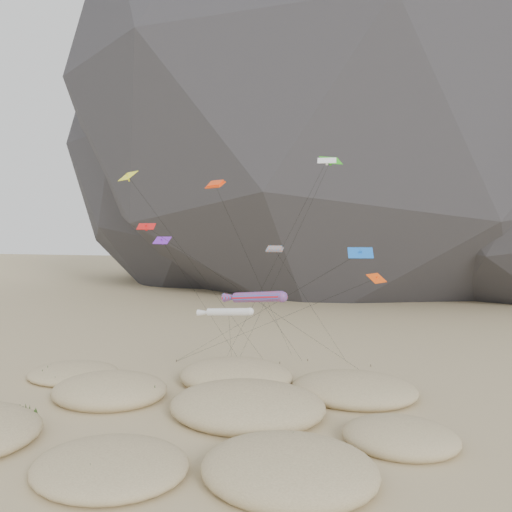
{
  "coord_description": "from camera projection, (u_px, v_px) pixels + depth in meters",
  "views": [
    {
      "loc": [
        14.77,
        -39.73,
        17.72
      ],
      "look_at": [
        1.74,
        12.0,
        14.74
      ],
      "focal_mm": 35.0,
      "sensor_mm": 36.0,
      "label": 1
    }
  ],
  "objects": [
    {
      "name": "rainbow_tube_kite",
      "position": [
        256.0,
        297.0,
        53.37
      ],
      "size": [
        7.9,
        15.61,
        11.26
      ],
      "color": "red",
      "rests_on": "ground"
    },
    {
      "name": "orange_parafoil",
      "position": [
        217.0,
        187.0,
        53.24
      ],
      "size": [
        6.62,
        18.17,
        22.85
      ],
      "color": "#FF3F0D",
      "rests_on": "ground"
    },
    {
      "name": "white_tube_kite",
      "position": [
        226.0,
        312.0,
        50.79
      ],
      "size": [
        6.31,
        12.97,
        9.81
      ],
      "color": "silver",
      "rests_on": "ground"
    },
    {
      "name": "kite_stakes",
      "position": [
        278.0,
        364.0,
        64.47
      ],
      "size": [
        25.15,
        5.35,
        0.3
      ],
      "color": "#3F2D1E",
      "rests_on": "ground"
    },
    {
      "name": "multi_parafoil",
      "position": [
        276.0,
        251.0,
        56.16
      ],
      "size": [
        8.54,
        11.18,
        15.77
      ],
      "color": "#FF601A",
      "rests_on": "ground"
    },
    {
      "name": "delta_kites",
      "position": [
        257.0,
        219.0,
        51.93
      ],
      "size": [
        28.07,
        18.96,
        25.58
      ],
      "color": "purple",
      "rests_on": "ground"
    },
    {
      "name": "rock_headland",
      "position": [
        356.0,
        48.0,
        152.38
      ],
      "size": [
        226.37,
        148.64,
        177.5
      ],
      "color": "black",
      "rests_on": "ground"
    },
    {
      "name": "dunes",
      "position": [
        194.0,
        409.0,
        47.05
      ],
      "size": [
        48.19,
        33.19,
        3.53
      ],
      "color": "#CCB789",
      "rests_on": "ground"
    },
    {
      "name": "dune_grass",
      "position": [
        214.0,
        408.0,
        46.68
      ],
      "size": [
        43.34,
        28.91,
        1.5
      ],
      "color": "black",
      "rests_on": "ground"
    },
    {
      "name": "ground",
      "position": [
        203.0,
        433.0,
        43.05
      ],
      "size": [
        500.0,
        500.0,
        0.0
      ],
      "primitive_type": "plane",
      "color": "#CCB789",
      "rests_on": "ground"
    }
  ]
}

